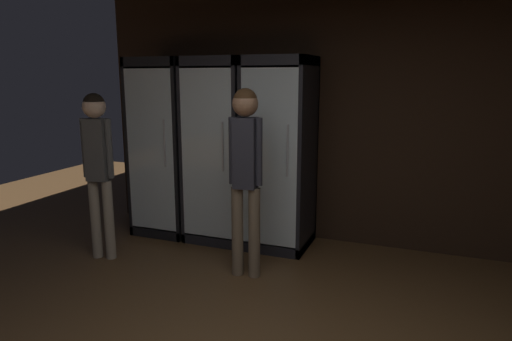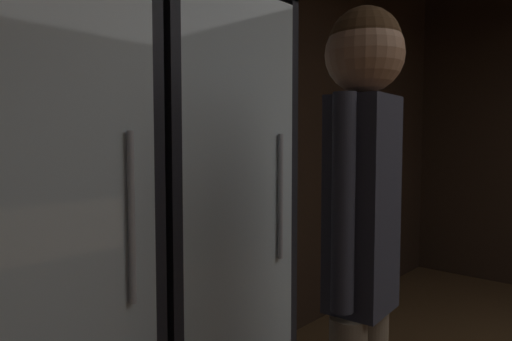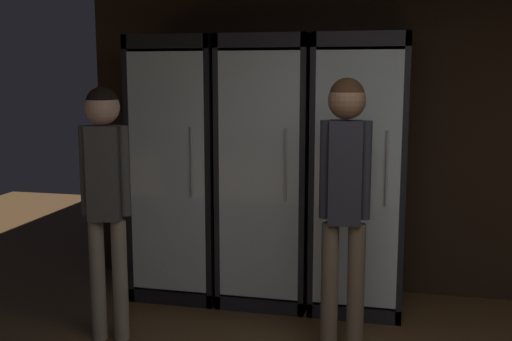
{
  "view_description": "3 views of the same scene",
  "coord_description": "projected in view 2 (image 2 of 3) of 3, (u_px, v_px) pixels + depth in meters",
  "views": [
    {
      "loc": [
        0.68,
        -1.75,
        1.78
      ],
      "look_at": [
        -0.9,
        2.32,
        0.87
      ],
      "focal_mm": 31.74,
      "sensor_mm": 36.0,
      "label": 1
    },
    {
      "loc": [
        -1.94,
        1.18,
        1.31
      ],
      "look_at": [
        -0.8,
        2.22,
        1.21
      ],
      "focal_mm": 31.16,
      "sensor_mm": 36.0,
      "label": 2
    },
    {
      "loc": [
        -0.49,
        -1.79,
        1.71
      ],
      "look_at": [
        -1.47,
        2.35,
        1.04
      ],
      "focal_mm": 43.08,
      "sensor_mm": 36.0,
      "label": 3
    }
  ],
  "objects": [
    {
      "name": "wall_back",
      "position": [
        246.0,
        127.0,
        2.67
      ],
      "size": [
        6.0,
        0.06,
        2.8
      ],
      "primitive_type": "cube",
      "color": "black",
      "rests_on": "ground"
    },
    {
      "name": "shopper_near",
      "position": [
        362.0,
        229.0,
        1.28
      ],
      "size": [
        0.3,
        0.22,
        1.69
      ],
      "color": "#72604C",
      "rests_on": "ground"
    },
    {
      "name": "cooler_left",
      "position": [
        9.0,
        247.0,
        1.4
      ],
      "size": [
        0.65,
        0.7,
        1.98
      ],
      "color": "black",
      "rests_on": "ground"
    },
    {
      "name": "cooler_center",
      "position": [
        180.0,
        220.0,
        1.9
      ],
      "size": [
        0.65,
        0.7,
        1.98
      ],
      "color": "black",
      "rests_on": "ground"
    }
  ]
}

